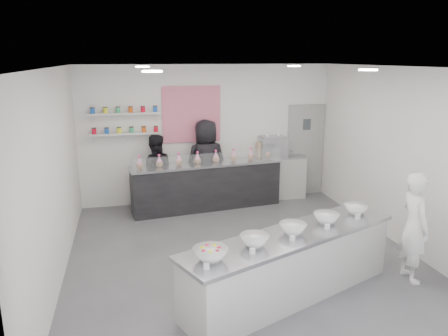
# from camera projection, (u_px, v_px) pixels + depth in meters

# --- Properties ---
(floor) EXTENTS (6.00, 6.00, 0.00)m
(floor) POSITION_uv_depth(u_px,v_px,m) (243.00, 256.00, 7.09)
(floor) COLOR #515156
(floor) RESTS_ON ground
(ceiling) EXTENTS (6.00, 6.00, 0.00)m
(ceiling) POSITION_uv_depth(u_px,v_px,m) (245.00, 67.00, 6.35)
(ceiling) COLOR white
(ceiling) RESTS_ON floor
(back_wall) EXTENTS (5.50, 0.00, 5.50)m
(back_wall) POSITION_uv_depth(u_px,v_px,m) (208.00, 134.00, 9.55)
(back_wall) COLOR white
(back_wall) RESTS_ON floor
(left_wall) EXTENTS (0.00, 6.00, 6.00)m
(left_wall) POSITION_uv_depth(u_px,v_px,m) (55.00, 178.00, 6.13)
(left_wall) COLOR white
(left_wall) RESTS_ON floor
(right_wall) EXTENTS (0.00, 6.00, 6.00)m
(right_wall) POSITION_uv_depth(u_px,v_px,m) (402.00, 158.00, 7.30)
(right_wall) COLOR white
(right_wall) RESTS_ON floor
(back_door) EXTENTS (0.88, 0.04, 2.10)m
(back_door) POSITION_uv_depth(u_px,v_px,m) (305.00, 150.00, 10.13)
(back_door) COLOR gray
(back_door) RESTS_ON floor
(pattern_panel) EXTENTS (1.25, 0.03, 1.20)m
(pattern_panel) POSITION_uv_depth(u_px,v_px,m) (192.00, 114.00, 9.34)
(pattern_panel) COLOR #DE003F
(pattern_panel) RESTS_ON back_wall
(jar_shelf_lower) EXTENTS (1.45, 0.22, 0.04)m
(jar_shelf_lower) POSITION_uv_depth(u_px,v_px,m) (126.00, 134.00, 9.06)
(jar_shelf_lower) COLOR silver
(jar_shelf_lower) RESTS_ON back_wall
(jar_shelf_upper) EXTENTS (1.45, 0.22, 0.04)m
(jar_shelf_upper) POSITION_uv_depth(u_px,v_px,m) (125.00, 113.00, 8.95)
(jar_shelf_upper) COLOR silver
(jar_shelf_upper) RESTS_ON back_wall
(preserve_jars) EXTENTS (1.45, 0.10, 0.56)m
(preserve_jars) POSITION_uv_depth(u_px,v_px,m) (125.00, 120.00, 8.97)
(preserve_jars) COLOR red
(preserve_jars) RESTS_ON jar_shelf_lower
(downlight_0) EXTENTS (0.24, 0.24, 0.02)m
(downlight_0) POSITION_uv_depth(u_px,v_px,m) (152.00, 71.00, 5.11)
(downlight_0) COLOR white
(downlight_0) RESTS_ON ceiling
(downlight_1) EXTENTS (0.24, 0.24, 0.02)m
(downlight_1) POSITION_uv_depth(u_px,v_px,m) (368.00, 70.00, 5.71)
(downlight_1) COLOR white
(downlight_1) RESTS_ON ceiling
(downlight_2) EXTENTS (0.24, 0.24, 0.02)m
(downlight_2) POSITION_uv_depth(u_px,v_px,m) (142.00, 67.00, 7.56)
(downlight_2) COLOR white
(downlight_2) RESTS_ON ceiling
(downlight_3) EXTENTS (0.24, 0.24, 0.02)m
(downlight_3) POSITION_uv_depth(u_px,v_px,m) (294.00, 66.00, 8.16)
(downlight_3) COLOR white
(downlight_3) RESTS_ON ceiling
(prep_counter) EXTENTS (3.31, 1.97, 0.89)m
(prep_counter) POSITION_uv_depth(u_px,v_px,m) (291.00, 265.00, 5.82)
(prep_counter) COLOR #B1B1AC
(prep_counter) RESTS_ON floor
(back_bar) EXTENTS (3.25, 0.98, 0.99)m
(back_bar) POSITION_uv_depth(u_px,v_px,m) (207.00, 186.00, 9.24)
(back_bar) COLOR black
(back_bar) RESTS_ON floor
(sneeze_guard) EXTENTS (3.13, 0.41, 0.27)m
(sneeze_guard) POSITION_uv_depth(u_px,v_px,m) (211.00, 160.00, 8.83)
(sneeze_guard) COLOR white
(sneeze_guard) RESTS_ON back_bar
(espresso_ledge) EXTENTS (1.31, 0.42, 0.97)m
(espresso_ledge) POSITION_uv_depth(u_px,v_px,m) (277.00, 177.00, 9.93)
(espresso_ledge) COLOR #B1B1AC
(espresso_ledge) RESTS_ON floor
(espresso_machine) EXTENTS (0.59, 0.41, 0.45)m
(espresso_machine) POSITION_uv_depth(u_px,v_px,m) (273.00, 147.00, 9.73)
(espresso_machine) COLOR #93969E
(espresso_machine) RESTS_ON espresso_ledge
(cup_stacks) EXTENTS (0.24, 0.24, 0.35)m
(cup_stacks) POSITION_uv_depth(u_px,v_px,m) (261.00, 150.00, 9.68)
(cup_stacks) COLOR tan
(cup_stacks) RESTS_ON espresso_ledge
(prep_bowls) EXTENTS (2.91, 1.59, 0.15)m
(prep_bowls) POSITION_uv_depth(u_px,v_px,m) (293.00, 229.00, 5.69)
(prep_bowls) COLOR white
(prep_bowls) RESTS_ON prep_counter
(label_cards) EXTENTS (2.66, 0.04, 0.07)m
(label_cards) POSITION_uv_depth(u_px,v_px,m) (292.00, 247.00, 5.22)
(label_cards) COLOR white
(label_cards) RESTS_ON prep_counter
(cookie_bags) EXTENTS (2.94, 0.51, 0.26)m
(cookie_bags) POSITION_uv_depth(u_px,v_px,m) (207.00, 157.00, 9.08)
(cookie_bags) COLOR #FC8AC6
(cookie_bags) RESTS_ON back_bar
(woman_prep) EXTENTS (0.44, 0.62, 1.61)m
(woman_prep) POSITION_uv_depth(u_px,v_px,m) (414.00, 227.00, 6.19)
(woman_prep) COLOR white
(woman_prep) RESTS_ON floor
(staff_left) EXTENTS (0.82, 0.66, 1.59)m
(staff_left) POSITION_uv_depth(u_px,v_px,m) (155.00, 172.00, 9.17)
(staff_left) COLOR black
(staff_left) RESTS_ON floor
(staff_right) EXTENTS (1.00, 0.73, 1.88)m
(staff_right) POSITION_uv_depth(u_px,v_px,m) (206.00, 163.00, 9.37)
(staff_right) COLOR black
(staff_right) RESTS_ON floor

